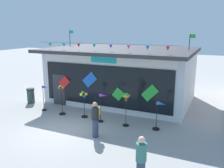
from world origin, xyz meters
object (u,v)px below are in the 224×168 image
Objects in this scene: person_mid_plaza at (95,119)px; trash_bin at (31,96)px; kite_shop_building at (122,74)px; wind_spinner_far_right at (159,112)px; wind_spinner_left at (62,100)px; wind_spinner_right at (126,101)px; wind_spinner_center_left at (84,101)px; wind_spinner_far_left at (45,96)px; person_near_camera at (141,161)px; wind_spinner_center_right at (102,104)px.

trash_bin is at bearing 156.11° from person_mid_plaza.
trash_bin is (-5.26, -3.35, -1.33)m from kite_shop_building.
kite_shop_building reaches higher than wind_spinner_far_right.
wind_spinner_left reaches higher than wind_spinner_right.
wind_spinner_left is 1.42m from wind_spinner_center_left.
person_mid_plaza is (4.52, -1.91, -0.06)m from wind_spinner_far_left.
person_mid_plaza is 7.03m from trash_bin.
wind_spinner_far_left is at bearing 178.50° from wind_spinner_right.
wind_spinner_far_left is 0.88× the size of wind_spinner_right.
person_near_camera is at bearing -62.93° from wind_spinner_right.
wind_spinner_left is at bearing -5.46° from wind_spinner_far_left.
wind_spinner_left is 1.12× the size of wind_spinner_center_right.
wind_spinner_center_left is 4.23m from wind_spinner_far_right.
person_mid_plaza is at bearing -141.40° from wind_spinner_far_right.
person_near_camera is 1.71× the size of trash_bin.
trash_bin is at bearing 172.15° from wind_spinner_right.
wind_spinner_left is 1.14× the size of wind_spinner_center_left.
person_near_camera is (7.49, -4.40, -0.10)m from wind_spinner_far_left.
wind_spinner_center_right is 0.90× the size of wind_spinner_right.
wind_spinner_right is at bearing -65.40° from kite_shop_building.
person_mid_plaza reaches higher than wind_spinner_center_right.
person_mid_plaza is (-2.45, -1.96, -0.03)m from wind_spinner_far_right.
person_near_camera and person_mid_plaza have the same top height.
kite_shop_building is 4.81m from wind_spinner_right.
kite_shop_building is 6.50× the size of wind_spinner_far_right.
kite_shop_building reaches higher than person_mid_plaza.
wind_spinner_far_left reaches higher than trash_bin.
trash_bin is (-7.25, 1.00, -0.85)m from wind_spinner_right.
wind_spinner_center_right is (2.66, -0.08, 0.18)m from wind_spinner_left.
wind_spinner_far_left is 1.00× the size of wind_spinner_center_left.
wind_spinner_far_right reaches higher than trash_bin.
trash_bin is (-9.43, 5.26, -0.36)m from person_near_camera.
trash_bin is at bearing 156.04° from wind_spinner_far_left.
person_mid_plaza reaches higher than trash_bin.
trash_bin is (-8.91, 0.81, -0.42)m from wind_spinner_far_right.
wind_spinner_far_right is at bearing 37.93° from person_mid_plaza.
wind_spinner_right is 1.05× the size of person_mid_plaza.
kite_shop_building reaches higher than wind_spinner_right.
kite_shop_building is 4.87m from wind_spinner_left.
person_mid_plaza is at bearing -78.98° from kite_shop_building.
wind_spinner_center_right is 0.94× the size of person_near_camera.
kite_shop_building is 6.13× the size of wind_spinner_center_left.
person_mid_plaza is (1.19, -6.12, -0.94)m from kite_shop_building.
kite_shop_building is 4.33m from wind_spinner_center_left.
person_near_camera is at bearing -83.31° from wind_spinner_far_right.
person_mid_plaza is at bearing -23.22° from trash_bin.
kite_shop_building is at bearing 82.11° from wind_spinner_center_left.
kite_shop_building reaches higher than wind_spinner_center_left.
wind_spinner_center_right is at bearing -175.10° from wind_spinner_far_right.
kite_shop_building is at bearing 114.60° from wind_spinner_right.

